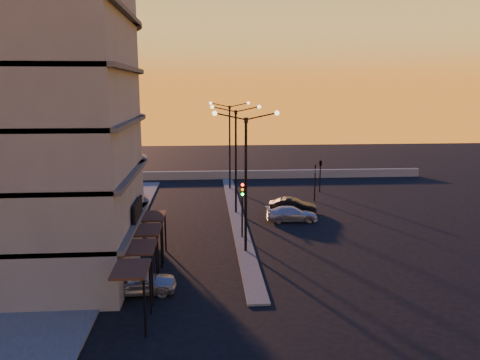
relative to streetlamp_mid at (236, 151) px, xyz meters
name	(u,v)px	position (x,y,z in m)	size (l,w,h in m)	color
ground	(246,252)	(0.00, -10.00, -5.59)	(120.00, 120.00, 0.00)	black
sidewalk_west	(101,237)	(-10.50, -6.00, -5.53)	(5.00, 40.00, 0.12)	#4A4A48
median	(236,213)	(0.00, 0.00, -5.53)	(1.20, 36.00, 0.12)	#4A4A48
parapet	(244,175)	(2.00, 16.00, -5.09)	(44.00, 0.50, 1.00)	slate
building	(16,72)	(-14.00, -9.97, 6.32)	(14.35, 17.08, 25.00)	slate
streetlamp_near	(246,171)	(0.00, -10.00, 0.00)	(4.32, 0.32, 9.51)	black
streetlamp_mid	(236,151)	(0.00, 0.00, 0.00)	(4.32, 0.32, 9.51)	black
streetlamp_far	(230,138)	(0.00, 10.00, 0.00)	(4.32, 0.32, 9.51)	black
traffic_light_main	(242,201)	(0.00, -7.13, -2.70)	(0.28, 0.44, 4.25)	black
signal_east_a	(315,182)	(8.00, 4.00, -3.66)	(0.13, 0.16, 3.60)	black
signal_east_b	(320,163)	(9.50, 8.00, -2.49)	(0.42, 1.99, 3.60)	black
car_hatchback	(137,281)	(-6.39, -15.97, -4.88)	(1.68, 4.18, 1.42)	#9FA1A6
car_sedan	(293,206)	(5.00, -0.41, -4.91)	(1.45, 4.15, 1.37)	black
car_wagon	(292,214)	(4.50, -2.77, -4.97)	(1.74, 4.27, 1.24)	#B4B5BC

